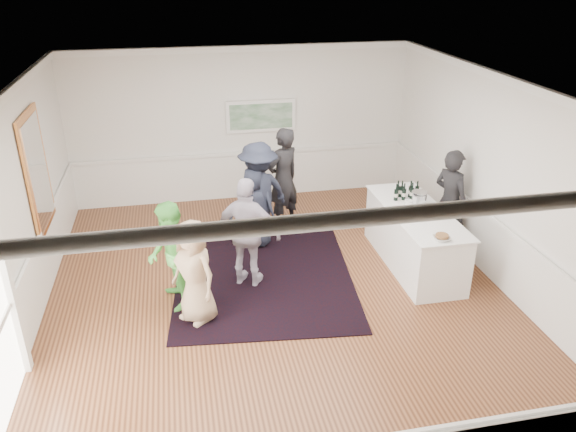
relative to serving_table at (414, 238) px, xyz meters
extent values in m
plane|color=brown|center=(-2.41, -0.48, -0.50)|extent=(8.00, 8.00, 0.00)
cube|color=white|center=(-2.41, -0.48, 2.70)|extent=(7.00, 8.00, 0.02)
cube|color=white|center=(-5.91, -0.48, 1.10)|extent=(0.02, 8.00, 3.20)
cube|color=white|center=(1.09, -0.48, 1.10)|extent=(0.02, 8.00, 3.20)
cube|color=white|center=(-2.41, 3.52, 1.10)|extent=(7.00, 0.02, 3.20)
cube|color=white|center=(-2.41, -4.48, 1.10)|extent=(7.00, 0.02, 3.20)
cube|color=#DD8841|center=(-5.87, 0.82, 1.30)|extent=(0.04, 1.25, 1.85)
cube|color=white|center=(-5.85, 0.82, 1.30)|extent=(0.01, 1.05, 1.65)
cube|color=white|center=(-5.84, -1.56, 0.70)|extent=(0.10, 0.14, 2.40)
cube|color=white|center=(-2.01, 3.47, 1.28)|extent=(1.44, 0.05, 0.66)
cube|color=#24622F|center=(-2.01, 3.44, 1.28)|extent=(1.30, 0.01, 0.52)
cube|color=black|center=(-2.52, 0.22, -0.49)|extent=(3.19, 3.98, 0.02)
cube|color=white|center=(0.00, 0.00, -0.01)|extent=(0.87, 2.40, 0.98)
cube|color=white|center=(0.00, 0.00, 0.48)|extent=(0.93, 2.46, 0.02)
imported|color=black|center=(0.79, 0.39, 0.43)|extent=(0.68, 0.80, 1.86)
imported|color=tan|center=(-3.66, -0.88, 0.28)|extent=(0.86, 0.90, 1.55)
imported|color=#59C44E|center=(-3.98, -0.46, 0.32)|extent=(0.75, 0.90, 1.65)
imported|color=#B1A7BB|center=(-2.80, -0.07, 0.39)|extent=(1.13, 0.87, 1.79)
imported|color=#1E2333|center=(-2.42, 1.31, 0.45)|extent=(1.41, 1.21, 1.90)
imported|color=black|center=(-1.87, 1.86, 0.48)|extent=(0.86, 0.79, 1.97)
imported|color=#1E2333|center=(-2.51, 1.23, 0.24)|extent=(0.85, 0.71, 1.49)
cylinder|color=#73BC43|center=(-0.11, -0.28, 0.61)|extent=(0.12, 0.12, 0.24)
cylinder|color=#DF4168|center=(0.18, -0.30, 0.61)|extent=(0.12, 0.12, 0.24)
cylinder|color=#69AD3E|center=(-0.18, -0.06, 0.61)|extent=(0.12, 0.12, 0.24)
cylinder|color=silver|center=(0.11, 0.19, 0.61)|extent=(0.26, 0.26, 0.25)
imported|color=white|center=(-0.06, -1.04, 0.53)|extent=(0.25, 0.25, 0.06)
cylinder|color=olive|center=(-0.06, -1.04, 0.55)|extent=(0.19, 0.19, 0.04)
camera|label=1|loc=(-3.73, -7.76, 4.27)|focal=35.00mm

